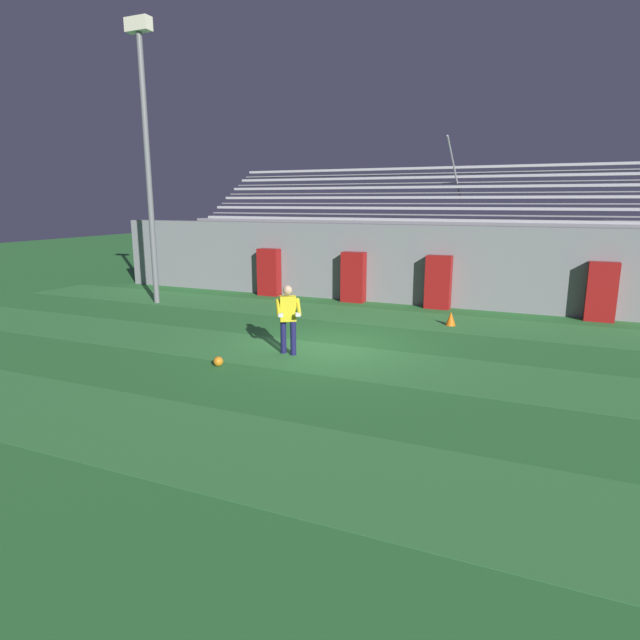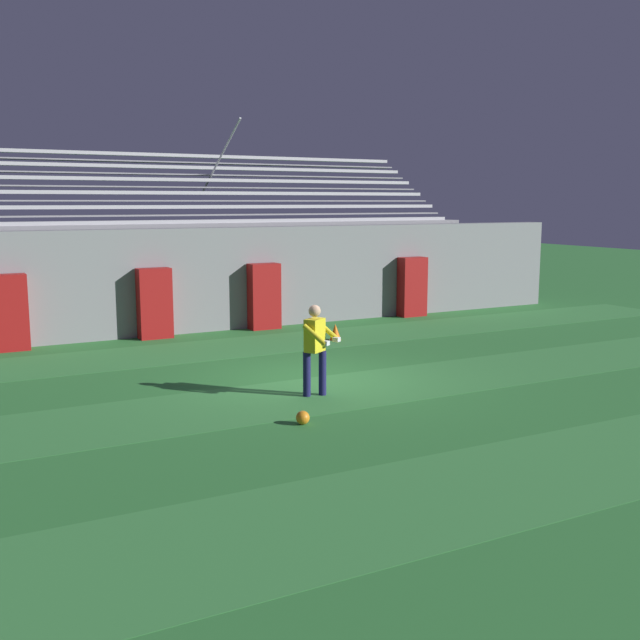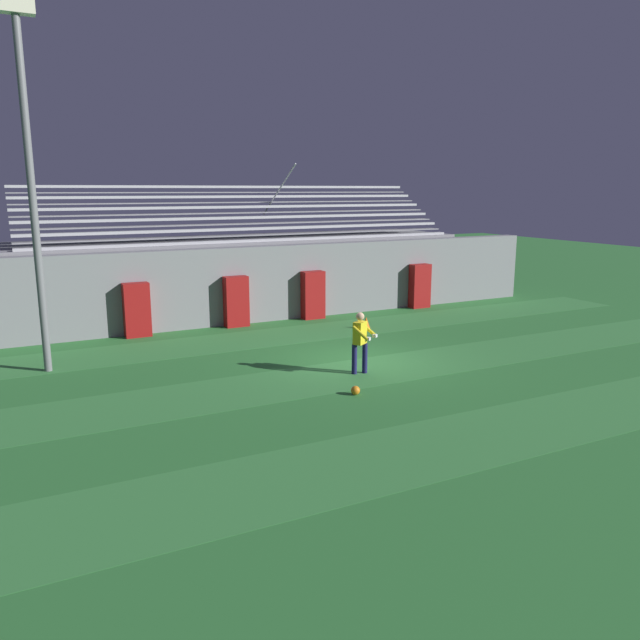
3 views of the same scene
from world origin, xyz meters
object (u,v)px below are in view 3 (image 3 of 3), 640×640
padding_pillar_gate_right (313,295)px  traffic_cone (366,323)px  padding_pillar_far_right (420,286)px  goalkeeper (360,339)px  padding_pillar_far_left (137,310)px  soccer_ball (355,390)px  padding_pillar_gate_left (236,302)px  floodlight_pole (28,149)px

padding_pillar_gate_right → traffic_cone: padding_pillar_gate_right is taller
padding_pillar_far_right → goalkeeper: 10.05m
padding_pillar_gate_right → padding_pillar_far_left: 6.57m
padding_pillar_gate_right → padding_pillar_far_left: size_ratio=1.00×
soccer_ball → traffic_cone: 7.35m
soccer_ball → traffic_cone: traffic_cone is taller
traffic_cone → padding_pillar_far_right: bearing=30.9°
padding_pillar_gate_right → soccer_ball: size_ratio=8.26×
padding_pillar_far_left → padding_pillar_far_right: size_ratio=1.00×
padding_pillar_gate_left → padding_pillar_far_left: bearing=180.0°
padding_pillar_gate_right → padding_pillar_far_right: 4.97m
soccer_ball → traffic_cone: size_ratio=0.52×
padding_pillar_gate_right → padding_pillar_far_right: same height
padding_pillar_far_right → goalkeeper: (-7.10, -7.10, 0.05)m
padding_pillar_gate_left → padding_pillar_gate_right: 3.08m
traffic_cone → floodlight_pole: bearing=-176.9°
padding_pillar_far_left → goalkeeper: (4.43, -7.10, 0.05)m
padding_pillar_gate_right → goalkeeper: bearing=-106.8°
padding_pillar_far_right → goalkeeper: size_ratio=1.09×
goalkeeper → padding_pillar_gate_left: bearing=97.5°
padding_pillar_far_left → traffic_cone: bearing=-18.1°
goalkeeper → traffic_cone: size_ratio=3.98×
padding_pillar_gate_left → floodlight_pole: floodlight_pole is taller
padding_pillar_far_right → soccer_ball: (-8.11, -8.58, -0.80)m
padding_pillar_gate_right → soccer_ball: (-3.15, -8.58, -0.80)m
padding_pillar_gate_right → traffic_cone: size_ratio=4.32×
padding_pillar_gate_left → traffic_cone: (3.97, -2.44, -0.70)m
floodlight_pole → goalkeeper: bearing=-28.8°
padding_pillar_gate_left → padding_pillar_far_right: size_ratio=1.00×
padding_pillar_far_right → goalkeeper: padding_pillar_far_right is taller
padding_pillar_far_left → traffic_cone: padding_pillar_far_left is taller
padding_pillar_far_right → floodlight_pole: 15.65m
padding_pillar_far_right → soccer_ball: 11.84m
padding_pillar_far_left → traffic_cone: (7.46, -2.44, -0.70)m
padding_pillar_far_left → soccer_ball: size_ratio=8.26×
padding_pillar_gate_left → padding_pillar_gate_right: size_ratio=1.00×
padding_pillar_gate_right → floodlight_pole: size_ratio=0.19×
padding_pillar_gate_left → padding_pillar_gate_right: same height
floodlight_pole → padding_pillar_far_left: bearing=45.1°
padding_pillar_gate_left → traffic_cone: bearing=-31.6°
goalkeeper → traffic_cone: goalkeeper is taller
padding_pillar_gate_left → soccer_ball: 8.62m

